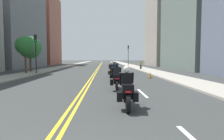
{
  "coord_description": "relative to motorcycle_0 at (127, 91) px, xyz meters",
  "views": [
    {
      "loc": [
        1.19,
        -1.62,
        1.87
      ],
      "look_at": [
        1.75,
        11.83,
        1.01
      ],
      "focal_mm": 29.23,
      "sensor_mm": 36.0,
      "label": 1
    }
  ],
  "objects": [
    {
      "name": "ground_plane",
      "position": [
        -2.03,
        42.82,
        -0.64
      ],
      "size": [
        264.0,
        264.0,
        0.0
      ],
      "primitive_type": "plane",
      "color": "#343635"
    },
    {
      "name": "sidewalk_left",
      "position": [
        -9.92,
        42.82,
        -0.58
      ],
      "size": [
        2.87,
        144.0,
        0.12
      ],
      "primitive_type": "cube",
      "color": "gray",
      "rests_on": "ground"
    },
    {
      "name": "sidewalk_right",
      "position": [
        5.86,
        42.82,
        -0.58
      ],
      "size": [
        2.87,
        144.0,
        0.12
      ],
      "primitive_type": "cube",
      "color": "#A49C90",
      "rests_on": "ground"
    },
    {
      "name": "centreline_yellow_inner",
      "position": [
        -2.15,
        42.82,
        -0.64
      ],
      "size": [
        0.12,
        132.0,
        0.01
      ],
      "primitive_type": "cube",
      "color": "yellow",
      "rests_on": "ground"
    },
    {
      "name": "centreline_yellow_outer",
      "position": [
        -1.91,
        42.82,
        -0.64
      ],
      "size": [
        0.12,
        132.0,
        0.01
      ],
      "primitive_type": "cube",
      "color": "yellow",
      "rests_on": "ground"
    },
    {
      "name": "lane_dashes_white",
      "position": [
        1.2,
        23.82,
        -0.64
      ],
      "size": [
        0.14,
        56.4,
        0.01
      ],
      "color": "silver",
      "rests_on": "ground"
    },
    {
      "name": "building_left_1",
      "position": [
        -19.96,
        30.68,
        7.7
      ],
      "size": [
        9.68,
        17.28,
        16.68
      ],
      "color": "slate",
      "rests_on": "ground"
    },
    {
      "name": "building_right_1",
      "position": [
        15.58,
        24.2,
        10.2
      ],
      "size": [
        9.04,
        14.99,
        21.67
      ],
      "color": "slate",
      "rests_on": "ground"
    },
    {
      "name": "building_left_2",
      "position": [
        -19.57,
        48.56,
        9.55
      ],
      "size": [
        8.91,
        13.06,
        20.38
      ],
      "color": "brown",
      "rests_on": "ground"
    },
    {
      "name": "building_right_2",
      "position": [
        15.58,
        40.69,
        9.25
      ],
      "size": [
        9.03,
        12.49,
        19.79
      ],
      "color": "gray",
      "rests_on": "ground"
    },
    {
      "name": "motorcycle_0",
      "position": [
        0.0,
        0.0,
        0.0
      ],
      "size": [
        0.78,
        2.29,
        1.59
      ],
      "rotation": [
        0.0,
        0.0,
        -0.05
      ],
      "color": "black",
      "rests_on": "ground"
    },
    {
      "name": "motorcycle_1",
      "position": [
        -0.13,
        3.86,
        0.02
      ],
      "size": [
        0.78,
        2.16,
        1.63
      ],
      "rotation": [
        0.0,
        0.0,
        -0.04
      ],
      "color": "black",
      "rests_on": "ground"
    },
    {
      "name": "motorcycle_2",
      "position": [
        -0.03,
        7.53,
        0.02
      ],
      "size": [
        0.78,
        2.21,
        1.62
      ],
      "rotation": [
        0.0,
        0.0,
        -0.06
      ],
      "color": "black",
      "rests_on": "ground"
    },
    {
      "name": "motorcycle_3",
      "position": [
        -0.12,
        11.02,
        -0.01
      ],
      "size": [
        0.77,
        2.18,
        1.56
      ],
      "rotation": [
        0.0,
        0.0,
        0.02
      ],
      "color": "black",
      "rests_on": "ground"
    },
    {
      "name": "traffic_cone_0",
      "position": [
        3.48,
        10.21,
        -0.33
      ],
      "size": [
        0.35,
        0.35,
        0.64
      ],
      "color": "black",
      "rests_on": "ground"
    },
    {
      "name": "traffic_light_near",
      "position": [
        -8.88,
        15.0,
        2.54
      ],
      "size": [
        0.28,
        0.38,
        4.62
      ],
      "color": "black",
      "rests_on": "ground"
    },
    {
      "name": "traffic_light_far",
      "position": [
        4.82,
        36.36,
        2.73
      ],
      "size": [
        0.28,
        0.38,
        4.92
      ],
      "color": "black",
      "rests_on": "ground"
    },
    {
      "name": "pedestrian_1",
      "position": [
        5.16,
        22.95,
        0.21
      ],
      "size": [
        0.39,
        0.27,
        1.64
      ],
      "rotation": [
        0.0,
        0.0,
        6.13
      ],
      "color": "#262C30",
      "rests_on": "ground"
    },
    {
      "name": "street_tree_0",
      "position": [
        -10.67,
        17.85,
        2.67
      ],
      "size": [
        2.95,
        2.95,
        4.8
      ],
      "color": "#4A3823",
      "rests_on": "ground"
    },
    {
      "name": "street_tree_1",
      "position": [
        -10.4,
        15.76,
        2.75
      ],
      "size": [
        2.28,
        2.28,
        4.56
      ],
      "color": "#4D3526",
      "rests_on": "ground"
    }
  ]
}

